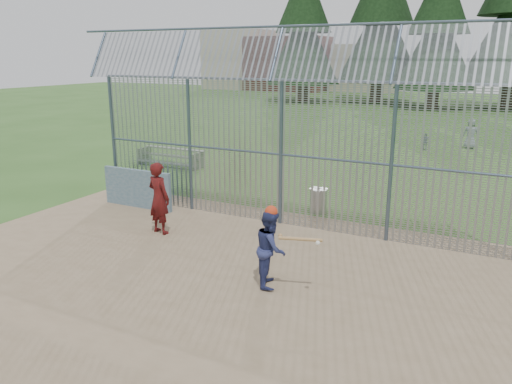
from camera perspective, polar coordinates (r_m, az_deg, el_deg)
The scene contains 12 objects.
ground at distance 11.35m, azimuth -4.64°, elevation -8.75°, with size 120.00×120.00×0.00m, color #2D511E.
dirt_infield at distance 10.96m, azimuth -6.02°, elevation -9.63°, with size 14.00×10.00×0.02m, color #756047.
dugout_wall at distance 15.95m, azimuth -13.38°, elevation 0.39°, with size 2.50×0.12×1.20m, color #38566B.
batter at distance 10.24m, azimuth 1.72°, elevation -6.44°, with size 0.78×0.61×1.60m, color navy.
onlooker at distance 13.41m, azimuth -11.04°, elevation -0.68°, with size 0.70×0.46×1.93m, color maroon.
bg_kid_standing at distance 27.77m, azimuth 23.33°, elevation 6.15°, with size 0.76×0.49×1.55m, color slate.
bg_kid_seated at distance 26.65m, azimuth 18.80°, elevation 5.48°, with size 0.50×0.21×0.85m, color slate.
batting_gear at distance 9.91m, azimuth 2.50°, elevation -2.99°, with size 1.27×0.44×0.58m.
trash_can at distance 15.22m, azimuth 7.13°, elevation -0.95°, with size 0.56×0.56×0.82m.
bleacher at distance 21.81m, azimuth -9.77°, elevation 4.00°, with size 3.00×0.95×0.72m.
backstop_fence at distance 12.96m, azimuth 10.09°, elevation 5.06°, with size 20.09×0.81×5.30m.
distant_buildings at distance 71.30m, azimuth 3.37°, elevation 14.52°, with size 26.50×10.50×8.00m.
Camera 1 is at (5.49, -8.79, 4.63)m, focal length 35.00 mm.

